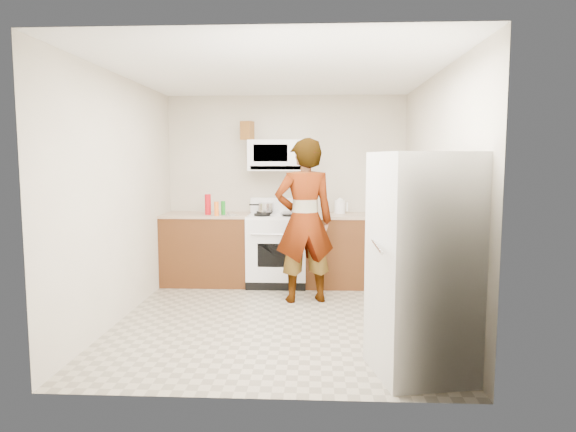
# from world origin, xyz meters

# --- Properties ---
(floor) EXTENTS (3.60, 3.60, 0.00)m
(floor) POSITION_xyz_m (0.00, 0.00, 0.00)
(floor) COLOR gray
(floor) RESTS_ON ground
(back_wall) EXTENTS (3.20, 0.02, 2.50)m
(back_wall) POSITION_xyz_m (0.00, 1.79, 1.25)
(back_wall) COLOR beige
(back_wall) RESTS_ON floor
(right_wall) EXTENTS (0.02, 3.60, 2.50)m
(right_wall) POSITION_xyz_m (1.59, 0.00, 1.25)
(right_wall) COLOR beige
(right_wall) RESTS_ON floor
(cabinet_left) EXTENTS (1.12, 0.62, 0.90)m
(cabinet_left) POSITION_xyz_m (-1.04, 1.49, 0.45)
(cabinet_left) COLOR #563014
(cabinet_left) RESTS_ON floor
(counter_left) EXTENTS (1.14, 0.64, 0.03)m
(counter_left) POSITION_xyz_m (-1.04, 1.49, 0.92)
(counter_left) COLOR tan
(counter_left) RESTS_ON cabinet_left
(cabinet_right) EXTENTS (0.80, 0.62, 0.90)m
(cabinet_right) POSITION_xyz_m (0.68, 1.49, 0.45)
(cabinet_right) COLOR #563014
(cabinet_right) RESTS_ON floor
(counter_right) EXTENTS (0.82, 0.64, 0.03)m
(counter_right) POSITION_xyz_m (0.68, 1.49, 0.92)
(counter_right) COLOR tan
(counter_right) RESTS_ON cabinet_right
(gas_range) EXTENTS (0.76, 0.65, 1.13)m
(gas_range) POSITION_xyz_m (-0.10, 1.48, 0.49)
(gas_range) COLOR white
(gas_range) RESTS_ON floor
(microwave) EXTENTS (0.76, 0.38, 0.40)m
(microwave) POSITION_xyz_m (-0.10, 1.61, 1.70)
(microwave) COLOR white
(microwave) RESTS_ON back_wall
(person) EXTENTS (0.77, 0.60, 1.89)m
(person) POSITION_xyz_m (0.27, 0.69, 0.94)
(person) COLOR tan
(person) RESTS_ON floor
(fridge) EXTENTS (0.83, 0.83, 1.70)m
(fridge) POSITION_xyz_m (1.21, -1.30, 0.85)
(fridge) COLOR beige
(fridge) RESTS_ON floor
(kettle) EXTENTS (0.17, 0.17, 0.17)m
(kettle) POSITION_xyz_m (0.72, 1.63, 1.02)
(kettle) COLOR white
(kettle) RESTS_ON counter_right
(jug) EXTENTS (0.18, 0.18, 0.24)m
(jug) POSITION_xyz_m (-0.49, 1.55, 2.02)
(jug) COLOR brown
(jug) RESTS_ON microwave
(saucepan) EXTENTS (0.26, 0.26, 0.11)m
(saucepan) POSITION_xyz_m (-0.26, 1.61, 1.01)
(saucepan) COLOR silver
(saucepan) RESTS_ON gas_range
(tray) EXTENTS (0.29, 0.23, 0.05)m
(tray) POSITION_xyz_m (0.10, 1.36, 0.96)
(tray) COLOR white
(tray) RESTS_ON gas_range
(bottle_spray) EXTENTS (0.10, 0.10, 0.26)m
(bottle_spray) POSITION_xyz_m (-0.99, 1.39, 1.07)
(bottle_spray) COLOR red
(bottle_spray) RESTS_ON counter_left
(bottle_hot_sauce) EXTENTS (0.06, 0.06, 0.18)m
(bottle_hot_sauce) POSITION_xyz_m (-0.85, 1.25, 1.02)
(bottle_hot_sauce) COLOR orange
(bottle_hot_sauce) RESTS_ON counter_left
(bottle_green_cap) EXTENTS (0.07, 0.07, 0.18)m
(bottle_green_cap) POSITION_xyz_m (-0.79, 1.35, 1.02)
(bottle_green_cap) COLOR #177F1C
(bottle_green_cap) RESTS_ON counter_left
(pot_lid) EXTENTS (0.31, 0.31, 0.01)m
(pot_lid) POSITION_xyz_m (-0.71, 1.28, 0.94)
(pot_lid) COLOR white
(pot_lid) RESTS_ON counter_left
(broom) EXTENTS (0.23, 0.14, 1.13)m
(broom) POSITION_xyz_m (1.54, 0.89, 0.57)
(broom) COLOR silver
(broom) RESTS_ON floor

